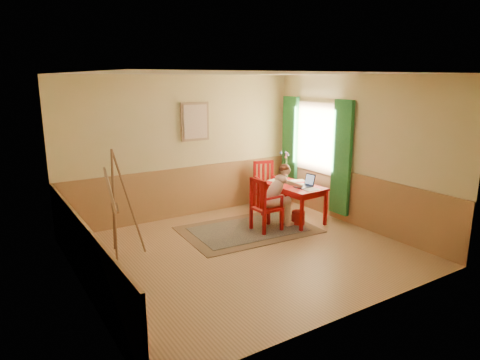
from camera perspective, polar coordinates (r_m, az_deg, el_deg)
room at (r=6.58m, az=0.73°, el=1.75°), size 5.04×4.54×2.84m
wainscot at (r=7.46m, az=-2.64°, el=-3.98°), size 5.00×4.50×1.00m
window at (r=8.91m, az=9.95°, el=4.29°), size 0.12×2.01×2.20m
wall_portrait at (r=8.52m, az=-6.02°, el=7.77°), size 0.60×0.05×0.76m
rug at (r=7.93m, az=1.12°, el=-6.64°), size 2.49×1.74×0.02m
table at (r=8.33m, az=7.20°, el=-1.28°), size 0.80×1.24×0.72m
chair_left at (r=7.75m, az=3.28°, el=-3.34°), size 0.48×0.46×0.99m
chair_back at (r=9.14m, az=3.44°, el=-0.69°), size 0.56×0.57×1.01m
figure at (r=7.91m, az=5.13°, el=-1.78°), size 0.89×0.39×1.20m
laptop at (r=8.22m, az=8.75°, el=-0.56°), size 0.41×0.28×0.23m
papers at (r=8.43m, az=7.61°, el=-0.47°), size 0.67×1.17×0.00m
vase at (r=8.86m, az=6.10°, el=1.92°), size 0.18×0.27×0.55m
wastebasket at (r=8.26m, az=7.79°, el=-5.03°), size 0.25×0.25×0.27m
easel at (r=6.81m, az=-16.70°, el=-1.78°), size 0.64×0.76×1.71m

